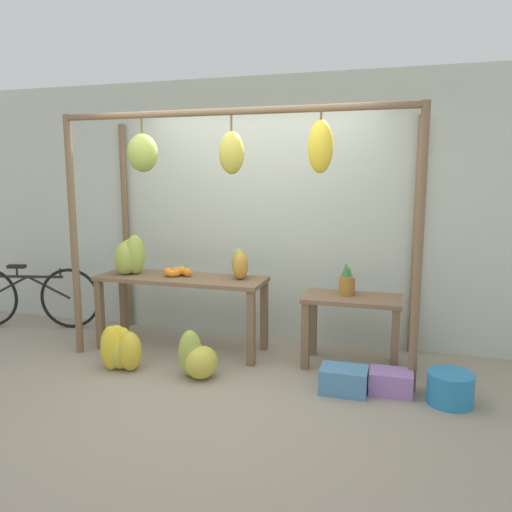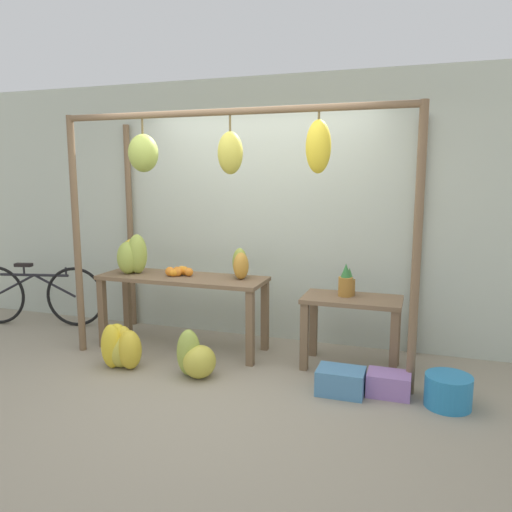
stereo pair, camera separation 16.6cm
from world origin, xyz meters
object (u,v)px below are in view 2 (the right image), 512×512
Objects in this scene: orange_pile at (178,272)px; blue_bucket at (448,391)px; banana_pile_ground_right at (195,358)px; parked_bicycle at (35,295)px; banana_pile_ground_left at (121,347)px; fruit_crate_white at (341,381)px; papaya_pile at (240,264)px; fruit_crate_purple at (389,384)px; pineapple_cluster at (347,283)px; banana_pile_on_table at (132,256)px.

orange_pile is 0.78× the size of blue_bucket.
banana_pile_ground_right is 0.27× the size of parked_bicycle.
banana_pile_ground_right is at bearing 0.68° from banana_pile_ground_left.
blue_bucket is at bearing 2.68° from banana_pile_ground_right.
fruit_crate_white is 0.83m from blue_bucket.
banana_pile_ground_right is 2.12m from blue_bucket.
blue_bucket is at bearing -17.93° from papaya_pile.
fruit_crate_purple is at bearing 13.98° from fruit_crate_white.
fruit_crate_white is 0.39m from fruit_crate_purple.
banana_pile_ground_left is 1.05× the size of banana_pile_ground_right.
banana_pile_ground_left is (-1.98, -0.72, -0.61)m from pineapple_cluster.
banana_pile_ground_right is at bearing -31.53° from banana_pile_on_table.
parked_bicycle reaches higher than blue_bucket.
orange_pile is 2.31m from fruit_crate_purple.
parked_bicycle reaches higher than banana_pile_ground_left.
banana_pile_ground_right is (1.00, -0.61, -0.77)m from banana_pile_on_table.
papaya_pile is (2.65, -0.09, 0.53)m from parked_bicycle.
banana_pile_ground_left is (-0.27, -0.66, -0.62)m from orange_pile.
parked_bicycle is at bearing 168.83° from fruit_crate_white.
fruit_crate_purple is (2.15, -0.48, -0.71)m from orange_pile.
pineapple_cluster is 1.27m from blue_bucket.
orange_pile is 0.17× the size of parked_bicycle.
banana_pile_on_table is 2.23m from pineapple_cluster.
parked_bicycle is at bearing 171.09° from fruit_crate_purple.
papaya_pile reaches higher than blue_bucket.
blue_bucket reaches higher than fruit_crate_purple.
papaya_pile is at bearing 159.37° from fruit_crate_purple.
banana_pile_on_table is at bearing 111.12° from banana_pile_ground_left.
banana_pile_ground_right is 1.05m from papaya_pile.
banana_pile_ground_left is at bearing -68.88° from banana_pile_on_table.
pineapple_cluster is (1.71, 0.07, -0.01)m from orange_pile.
fruit_crate_white reaches higher than fruit_crate_purple.
banana_pile_on_table reaches higher than banana_pile_ground_right.
pineapple_cluster is 0.99m from fruit_crate_purple.
orange_pile is 0.91× the size of pineapple_cluster.
pineapple_cluster reaches higher than banana_pile_ground_right.
parked_bicycle is at bearing 161.80° from banana_pile_ground_right.
fruit_crate_white is (2.04, 0.08, -0.08)m from banana_pile_ground_left.
papaya_pile is at bearing 5.95° from banana_pile_on_table.
orange_pile reaches higher than fruit_crate_white.
fruit_crate_white is (1.29, 0.07, -0.07)m from banana_pile_ground_right.
banana_pile_on_table is 1.17m from papaya_pile.
fruit_crate_white is 1.08× the size of blue_bucket.
banana_pile_on_table is 0.25× the size of parked_bicycle.
parked_bicycle is at bearing 154.45° from banana_pile_ground_left.
banana_pile_on_table is 2.83m from fruit_crate_purple.
banana_pile_ground_right reaches higher than fruit_crate_purple.
banana_pile_on_table is 1.19× the size of fruit_crate_purple.
papaya_pile is (-1.06, 0.02, 0.11)m from pineapple_cluster.
papaya_pile is 0.86× the size of fruit_crate_purple.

